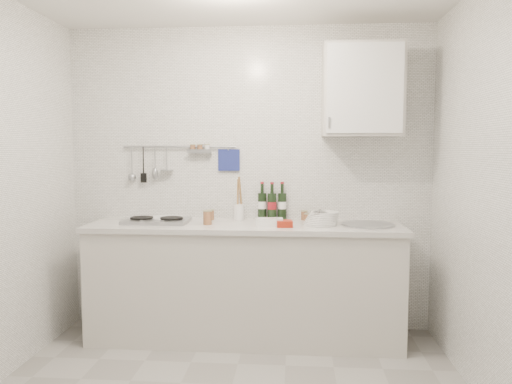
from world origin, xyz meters
TOP-DOWN VIEW (x-y plane):
  - back_wall at (0.00, 1.40)m, footprint 3.00×0.02m
  - wall_right at (1.50, 0.00)m, footprint 0.02×2.80m
  - counter at (0.01, 1.10)m, footprint 2.44×0.64m
  - wall_rail at (-0.60, 1.37)m, footprint 0.98×0.09m
  - wall_cabinet at (0.90, 1.22)m, footprint 0.60×0.38m
  - plate_stack_hob at (-0.65, 1.18)m, footprint 0.28×0.28m
  - plate_stack_sink at (0.60, 1.10)m, footprint 0.28×0.27m
  - wine_bottles at (0.20, 1.34)m, footprint 0.24×0.10m
  - butter_dish at (0.20, 1.00)m, footprint 0.21×0.12m
  - strawberry_punnet at (0.31, 0.97)m, footprint 0.13×0.13m
  - utensil_crock at (-0.07, 1.30)m, footprint 0.09×0.09m
  - jar_a at (-0.30, 1.30)m, footprint 0.06×0.06m
  - jar_b at (0.47, 1.35)m, footprint 0.06×0.06m
  - jar_c at (0.49, 1.24)m, footprint 0.06×0.06m
  - jar_d at (-0.28, 1.04)m, footprint 0.07×0.07m

SIDE VIEW (x-z plane):
  - counter at x=0.01m, z-range -0.05..0.92m
  - plate_stack_hob at x=-0.65m, z-range 0.92..0.96m
  - strawberry_punnet at x=0.31m, z-range 0.92..0.97m
  - butter_dish at x=0.20m, z-range 0.92..0.98m
  - jar_c at x=0.49m, z-range 0.92..0.99m
  - jar_b at x=0.47m, z-range 0.92..1.00m
  - jar_a at x=-0.30m, z-range 0.92..1.01m
  - plate_stack_sink at x=0.60m, z-range 0.91..1.02m
  - jar_d at x=-0.28m, z-range 0.92..1.03m
  - utensil_crock at x=-0.07m, z-range 0.83..1.18m
  - wine_bottles at x=0.20m, z-range 0.92..1.23m
  - back_wall at x=0.00m, z-range 0.00..2.50m
  - wall_right at x=1.50m, z-range 0.00..2.50m
  - wall_rail at x=-0.60m, z-range 1.26..1.60m
  - wall_cabinet at x=0.90m, z-range 1.60..2.30m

